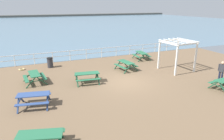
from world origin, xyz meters
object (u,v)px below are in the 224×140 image
at_px(litter_bin, 50,62).
at_px(visitor, 222,71).
at_px(picnic_table_near_right, 34,76).
at_px(picnic_table_seaward, 126,64).
at_px(picnic_table_mid_centre, 34,97).
at_px(lattice_pergola, 178,48).
at_px(picnic_table_corner, 142,54).
at_px(picnic_table_near_left, 87,75).
at_px(picnic_table_far_right, 40,138).

bearing_deg(litter_bin, visitor, -38.07).
relative_size(picnic_table_near_right, picnic_table_seaward, 0.97).
bearing_deg(picnic_table_mid_centre, lattice_pergola, 22.68).
bearing_deg(picnic_table_corner, picnic_table_seaward, 135.07).
height_order(picnic_table_near_left, litter_bin, litter_bin).
distance_m(picnic_table_near_right, picnic_table_seaward, 7.77).
bearing_deg(picnic_table_near_left, lattice_pergola, 7.03).
xyz_separation_m(picnic_table_near_left, picnic_table_seaward, (4.10, 1.68, 0.00)).
xyz_separation_m(picnic_table_near_left, visitor, (9.35, -3.85, 0.36)).
height_order(picnic_table_near_right, lattice_pergola, lattice_pergola).
distance_m(picnic_table_mid_centre, picnic_table_far_right, 4.10).
bearing_deg(litter_bin, picnic_table_near_right, -112.55).
distance_m(visitor, litter_bin, 14.59).
bearing_deg(picnic_table_seaward, lattice_pergola, -121.69).
bearing_deg(picnic_table_corner, picnic_table_near_right, 110.01).
bearing_deg(picnic_table_near_left, picnic_table_near_right, 166.18).
bearing_deg(picnic_table_far_right, visitor, 27.77).
relative_size(picnic_table_near_left, picnic_table_near_right, 1.02).
relative_size(picnic_table_mid_centre, visitor, 1.25).
height_order(picnic_table_corner, lattice_pergola, lattice_pergola).
relative_size(picnic_table_seaward, picnic_table_corner, 1.04).
bearing_deg(picnic_table_corner, picnic_table_near_left, 125.94).
relative_size(picnic_table_corner, visitor, 1.16).
xyz_separation_m(picnic_table_near_right, picnic_table_far_right, (-0.15, -7.98, 0.00)).
bearing_deg(lattice_pergola, visitor, -77.85).
bearing_deg(picnic_table_seaward, picnic_table_near_left, 103.62).
bearing_deg(picnic_table_near_right, picnic_table_near_left, -117.42).
bearing_deg(picnic_table_seaward, picnic_table_far_right, 127.43).
xyz_separation_m(picnic_table_near_left, picnic_table_mid_centre, (-3.89, -2.44, 0.00)).
xyz_separation_m(picnic_table_mid_centre, lattice_pergola, (12.15, 2.35, 1.41)).
distance_m(picnic_table_near_right, litter_bin, 4.01).
relative_size(picnic_table_far_right, picnic_table_seaward, 1.07).
xyz_separation_m(picnic_table_near_left, lattice_pergola, (8.25, -0.09, 1.41)).
height_order(picnic_table_near_left, picnic_table_corner, same).
xyz_separation_m(picnic_table_far_right, picnic_table_corner, (11.13, 10.90, 0.00)).
distance_m(picnic_table_far_right, lattice_pergola, 13.76).
xyz_separation_m(picnic_table_corner, lattice_pergola, (0.94, -4.46, 1.41)).
relative_size(picnic_table_near_left, picnic_table_far_right, 0.92).
distance_m(picnic_table_seaward, lattice_pergola, 4.73).
relative_size(picnic_table_near_right, litter_bin, 2.05).
xyz_separation_m(picnic_table_seaward, visitor, (5.25, -5.53, 0.36)).
height_order(picnic_table_near_right, picnic_table_mid_centre, same).
bearing_deg(litter_bin, picnic_table_near_left, -67.49).
bearing_deg(visitor, lattice_pergola, 76.95).
distance_m(picnic_table_corner, litter_bin, 9.47).
bearing_deg(picnic_table_mid_centre, litter_bin, 88.65).
bearing_deg(picnic_table_seaward, picnic_table_near_right, 83.12).
distance_m(picnic_table_near_left, picnic_table_mid_centre, 4.59).
distance_m(picnic_table_far_right, picnic_table_seaward, 11.41).
xyz_separation_m(picnic_table_far_right, picnic_table_seaward, (7.92, 8.22, 0.00)).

